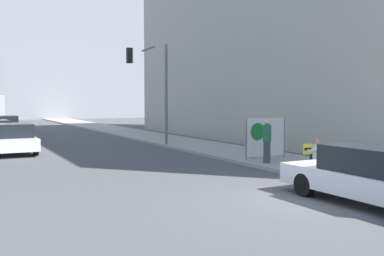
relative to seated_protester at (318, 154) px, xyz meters
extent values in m
plane|color=#4F4F51|center=(-2.98, -2.60, -0.77)|extent=(160.00, 160.00, 0.00)
cube|color=#A8A399|center=(0.93, 12.40, -0.70)|extent=(3.67, 90.00, 0.14)
cube|color=#99999E|center=(-4.98, 59.53, 14.43)|extent=(52.00, 12.00, 30.39)
cylinder|color=#474C56|center=(-0.16, -0.13, -0.42)|extent=(0.03, 0.03, 0.42)
cylinder|color=#474C56|center=(0.21, -0.13, -0.42)|extent=(0.03, 0.03, 0.42)
cylinder|color=#474C56|center=(-0.16, 0.24, -0.42)|extent=(0.03, 0.03, 0.42)
cylinder|color=#474C56|center=(0.21, 0.24, -0.42)|extent=(0.03, 0.03, 0.42)
cube|color=navy|center=(0.02, 0.05, -0.20)|extent=(0.40, 0.40, 0.02)
cube|color=navy|center=(0.02, 0.24, 0.00)|extent=(0.40, 0.02, 0.38)
cylinder|color=black|center=(0.02, -0.11, -0.10)|extent=(0.18, 0.42, 0.18)
cylinder|color=black|center=(0.02, -0.32, -0.42)|extent=(0.16, 0.16, 0.42)
cube|color=black|center=(0.02, -0.38, -0.58)|extent=(0.20, 0.28, 0.10)
cylinder|color=silver|center=(0.02, 0.08, 0.07)|extent=(0.34, 0.34, 0.52)
sphere|color=tan|center=(0.02, 0.08, 0.44)|extent=(0.22, 0.22, 0.22)
cylinder|color=silver|center=(-0.31, 0.00, 0.15)|extent=(0.45, 0.09, 0.09)
cube|color=yellow|center=(-0.51, 0.00, 0.21)|extent=(0.41, 0.02, 0.36)
cube|color=black|center=(-0.51, -0.01, 0.21)|extent=(0.31, 0.01, 0.09)
cylinder|color=#424247|center=(-0.20, 2.64, -0.20)|extent=(0.28, 0.28, 0.86)
cylinder|color=#236642|center=(-0.20, 2.64, 0.57)|extent=(0.34, 0.34, 0.68)
sphere|color=beige|center=(-0.20, 2.64, 1.03)|extent=(0.23, 0.23, 0.23)
cylinder|color=#756651|center=(0.19, 4.26, -0.21)|extent=(0.28, 0.28, 0.84)
cylinder|color=#9E9EA3|center=(0.19, 4.26, 0.55)|extent=(0.34, 0.34, 0.67)
sphere|color=#936B4C|center=(0.19, 4.26, 1.00)|extent=(0.22, 0.22, 0.22)
cylinder|color=slate|center=(-0.46, 3.70, 0.26)|extent=(0.06, 0.06, 1.77)
cylinder|color=slate|center=(1.60, 3.70, 0.26)|extent=(0.06, 0.06, 1.77)
cube|color=white|center=(0.57, 3.70, 0.31)|extent=(2.06, 0.02, 1.67)
cylinder|color=#197A33|center=(0.12, 3.68, 0.56)|extent=(0.74, 0.01, 0.74)
cylinder|color=slate|center=(-0.62, 11.41, 2.24)|extent=(0.16, 0.16, 5.74)
cylinder|color=slate|center=(-1.69, 11.50, 4.81)|extent=(0.28, 2.16, 0.11)
cube|color=black|center=(-2.77, 11.58, 4.39)|extent=(0.32, 0.32, 0.84)
sphere|color=green|center=(-2.77, 11.58, 4.11)|extent=(0.18, 0.18, 0.18)
cube|color=silver|center=(-1.97, -3.69, -0.21)|extent=(1.70, 4.76, 0.56)
cube|color=black|center=(-1.97, -3.88, 0.40)|extent=(1.46, 2.48, 0.66)
cylinder|color=black|center=(-2.71, -2.22, -0.45)|extent=(0.22, 0.64, 0.64)
cylinder|color=black|center=(-1.23, -2.22, -0.45)|extent=(0.22, 0.64, 0.64)
cube|color=white|center=(-8.77, 12.04, -0.21)|extent=(1.89, 4.39, 0.58)
cube|color=black|center=(-8.77, 11.86, 0.42)|extent=(1.63, 2.28, 0.67)
cylinder|color=black|center=(-7.93, 13.40, -0.45)|extent=(0.22, 0.64, 0.64)
cylinder|color=black|center=(-7.93, 10.68, -0.45)|extent=(0.22, 0.64, 0.64)
cylinder|color=black|center=(-8.53, 19.09, -0.45)|extent=(0.22, 0.64, 0.64)
cylinder|color=black|center=(-8.53, 16.13, -0.45)|extent=(0.22, 0.64, 0.64)
cube|color=maroon|center=(-7.73, 28.20, -0.23)|extent=(1.81, 4.73, 0.52)
cube|color=black|center=(-7.73, 28.01, 0.34)|extent=(1.56, 2.46, 0.62)
cylinder|color=black|center=(-6.93, 29.66, -0.45)|extent=(0.22, 0.64, 0.64)
cylinder|color=black|center=(-6.93, 26.73, -0.45)|extent=(0.22, 0.64, 0.64)
cylinder|color=black|center=(-7.91, 31.09, -0.25)|extent=(0.30, 1.04, 1.04)
camera|label=1|loc=(-10.99, -11.05, 1.86)|focal=40.00mm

